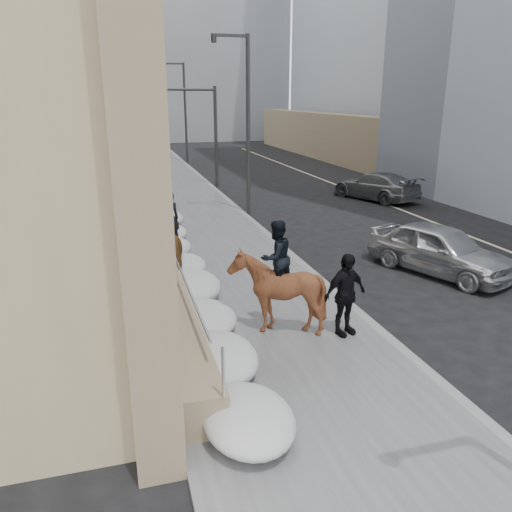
{
  "coord_description": "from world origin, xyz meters",
  "views": [
    {
      "loc": [
        -3.16,
        -8.66,
        5.4
      ],
      "look_at": [
        -0.01,
        2.45,
        1.7
      ],
      "focal_mm": 35.0,
      "sensor_mm": 36.0,
      "label": 1
    }
  ],
  "objects_px": {
    "mounted_horse_left": "(175,243)",
    "car_grey": "(376,186)",
    "pedestrian": "(345,295)",
    "mounted_horse_right": "(277,287)",
    "car_silver": "(440,249)"
  },
  "relations": [
    {
      "from": "mounted_horse_left",
      "to": "car_grey",
      "type": "relative_size",
      "value": 0.5
    },
    {
      "from": "pedestrian",
      "to": "mounted_horse_right",
      "type": "bearing_deg",
      "value": 142.25
    },
    {
      "from": "mounted_horse_right",
      "to": "car_silver",
      "type": "xyz_separation_m",
      "value": [
        6.34,
        2.74,
        -0.43
      ]
    },
    {
      "from": "mounted_horse_right",
      "to": "car_grey",
      "type": "distance_m",
      "value": 17.48
    },
    {
      "from": "mounted_horse_right",
      "to": "car_grey",
      "type": "height_order",
      "value": "mounted_horse_right"
    },
    {
      "from": "mounted_horse_right",
      "to": "car_silver",
      "type": "bearing_deg",
      "value": 178.91
    },
    {
      "from": "mounted_horse_left",
      "to": "mounted_horse_right",
      "type": "bearing_deg",
      "value": 99.76
    },
    {
      "from": "mounted_horse_right",
      "to": "car_grey",
      "type": "bearing_deg",
      "value": -150.64
    },
    {
      "from": "mounted_horse_right",
      "to": "car_silver",
      "type": "height_order",
      "value": "mounted_horse_right"
    },
    {
      "from": "mounted_horse_right",
      "to": "car_grey",
      "type": "xyz_separation_m",
      "value": [
        10.31,
        14.11,
        -0.48
      ]
    },
    {
      "from": "mounted_horse_left",
      "to": "mounted_horse_right",
      "type": "relative_size",
      "value": 0.97
    },
    {
      "from": "car_grey",
      "to": "pedestrian",
      "type": "bearing_deg",
      "value": 38.45
    },
    {
      "from": "mounted_horse_left",
      "to": "car_grey",
      "type": "xyz_separation_m",
      "value": [
        12.09,
        9.51,
        -0.37
      ]
    },
    {
      "from": "pedestrian",
      "to": "car_grey",
      "type": "height_order",
      "value": "pedestrian"
    },
    {
      "from": "pedestrian",
      "to": "car_silver",
      "type": "bearing_deg",
      "value": 18.61
    }
  ]
}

